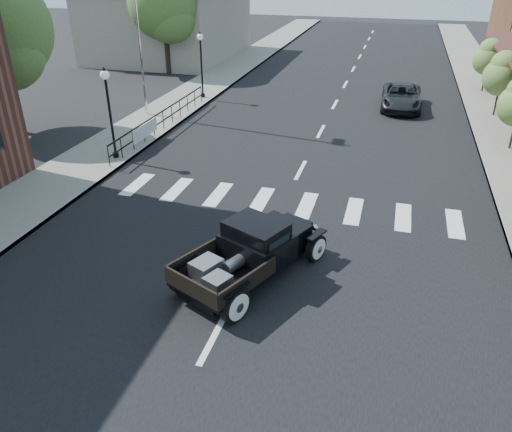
# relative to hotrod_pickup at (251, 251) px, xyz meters

# --- Properties ---
(ground) EXTENTS (120.00, 120.00, 0.00)m
(ground) POSITION_rel_hotrod_pickup_xyz_m (-0.14, 0.55, -0.80)
(ground) COLOR black
(ground) RESTS_ON ground
(road) EXTENTS (14.00, 80.00, 0.02)m
(road) POSITION_rel_hotrod_pickup_xyz_m (-0.14, 15.55, -0.79)
(road) COLOR black
(road) RESTS_ON ground
(road_markings) EXTENTS (12.00, 60.00, 0.06)m
(road_markings) POSITION_rel_hotrod_pickup_xyz_m (-0.14, 10.55, -0.80)
(road_markings) COLOR silver
(road_markings) RESTS_ON ground
(sidewalk_left) EXTENTS (3.00, 80.00, 0.15)m
(sidewalk_left) POSITION_rel_hotrod_pickup_xyz_m (-8.64, 15.55, -0.72)
(sidewalk_left) COLOR gray
(sidewalk_left) RESTS_ON ground
(sidewalk_right) EXTENTS (3.00, 80.00, 0.15)m
(sidewalk_right) POSITION_rel_hotrod_pickup_xyz_m (8.36, 15.55, -0.72)
(sidewalk_right) COLOR gray
(sidewalk_right) RESTS_ON ground
(low_building_left) EXTENTS (10.00, 12.00, 5.00)m
(low_building_left) POSITION_rel_hotrod_pickup_xyz_m (-15.14, 28.55, 1.70)
(low_building_left) COLOR gray
(low_building_left) RESTS_ON ground
(railing) EXTENTS (0.08, 10.00, 1.00)m
(railing) POSITION_rel_hotrod_pickup_xyz_m (-7.44, 10.55, -0.15)
(railing) COLOR black
(railing) RESTS_ON sidewalk_left
(banner) EXTENTS (0.04, 2.20, 0.60)m
(banner) POSITION_rel_hotrod_pickup_xyz_m (-7.36, 8.55, -0.35)
(banner) COLOR silver
(banner) RESTS_ON sidewalk_left
(lamp_post_b) EXTENTS (0.36, 0.36, 3.66)m
(lamp_post_b) POSITION_rel_hotrod_pickup_xyz_m (-7.74, 6.55, 1.18)
(lamp_post_b) COLOR black
(lamp_post_b) RESTS_ON sidewalk_left
(lamp_post_c) EXTENTS (0.36, 0.36, 3.66)m
(lamp_post_c) POSITION_rel_hotrod_pickup_xyz_m (-7.74, 16.55, 1.18)
(lamp_post_c) COLOR black
(lamp_post_c) RESTS_ON sidewalk_left
(big_tree_near) EXTENTS (4.90, 4.90, 7.20)m
(big_tree_near) POSITION_rel_hotrod_pickup_xyz_m (-14.14, 8.55, 2.80)
(big_tree_near) COLOR #44622A
(big_tree_near) RESTS_ON ground
(big_tree_far) EXTENTS (4.81, 4.81, 7.06)m
(big_tree_far) POSITION_rel_hotrod_pickup_xyz_m (-12.64, 22.55, 2.73)
(big_tree_far) COLOR #44622A
(big_tree_far) RESTS_ON ground
(small_tree_d) EXTENTS (1.87, 1.87, 3.12)m
(small_tree_d) POSITION_rel_hotrod_pickup_xyz_m (8.16, 17.32, 0.91)
(small_tree_d) COLOR #557133
(small_tree_d) RESTS_ON sidewalk_right
(small_tree_e) EXTENTS (1.78, 1.78, 2.97)m
(small_tree_e) POSITION_rel_hotrod_pickup_xyz_m (8.16, 22.53, 0.83)
(small_tree_e) COLOR #557133
(small_tree_e) RESTS_ON sidewalk_right
(hotrod_pickup) EXTENTS (3.86, 5.08, 1.60)m
(hotrod_pickup) POSITION_rel_hotrod_pickup_xyz_m (0.00, 0.00, 0.00)
(hotrod_pickup) COLOR black
(hotrod_pickup) RESTS_ON ground
(second_car) EXTENTS (2.20, 4.58, 1.26)m
(second_car) POSITION_rel_hotrod_pickup_xyz_m (3.43, 17.77, -0.17)
(second_car) COLOR black
(second_car) RESTS_ON ground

